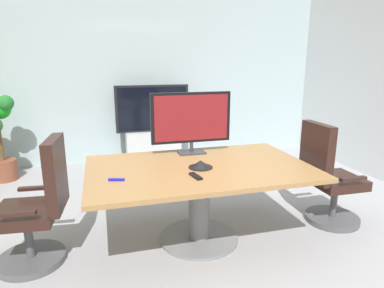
{
  "coord_description": "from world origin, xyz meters",
  "views": [
    {
      "loc": [
        -0.88,
        -2.57,
        1.7
      ],
      "look_at": [
        -0.03,
        0.47,
        0.9
      ],
      "focal_mm": 31.03,
      "sensor_mm": 36.0,
      "label": 1
    }
  ],
  "objects_px": {
    "conference_phone": "(201,164)",
    "tv_monitor": "(191,119)",
    "wall_display_unit": "(153,137)",
    "remote_control": "(196,176)",
    "office_chair_right": "(328,182)",
    "conference_table": "(199,184)",
    "office_chair_left": "(38,213)"
  },
  "relations": [
    {
      "from": "tv_monitor",
      "to": "wall_display_unit",
      "type": "height_order",
      "value": "tv_monitor"
    },
    {
      "from": "office_chair_right",
      "to": "wall_display_unit",
      "type": "bearing_deg",
      "value": 29.58
    },
    {
      "from": "office_chair_right",
      "to": "tv_monitor",
      "type": "distance_m",
      "value": 1.58
    },
    {
      "from": "office_chair_left",
      "to": "conference_phone",
      "type": "relative_size",
      "value": 4.95
    },
    {
      "from": "conference_table",
      "to": "wall_display_unit",
      "type": "height_order",
      "value": "wall_display_unit"
    },
    {
      "from": "tv_monitor",
      "to": "office_chair_right",
      "type": "bearing_deg",
      "value": -19.56
    },
    {
      "from": "tv_monitor",
      "to": "remote_control",
      "type": "distance_m",
      "value": 0.83
    },
    {
      "from": "remote_control",
      "to": "office_chair_left",
      "type": "bearing_deg",
      "value": 157.11
    },
    {
      "from": "office_chair_right",
      "to": "wall_display_unit",
      "type": "xyz_separation_m",
      "value": [
        -1.43,
        2.63,
        -0.01
      ]
    },
    {
      "from": "wall_display_unit",
      "to": "conference_table",
      "type": "bearing_deg",
      "value": -89.58
    },
    {
      "from": "tv_monitor",
      "to": "wall_display_unit",
      "type": "relative_size",
      "value": 0.64
    },
    {
      "from": "conference_table",
      "to": "office_chair_right",
      "type": "xyz_separation_m",
      "value": [
        1.41,
        -0.02,
        -0.12
      ]
    },
    {
      "from": "office_chair_left",
      "to": "office_chair_right",
      "type": "bearing_deg",
      "value": 94.37
    },
    {
      "from": "conference_phone",
      "to": "tv_monitor",
      "type": "bearing_deg",
      "value": 84.05
    },
    {
      "from": "office_chair_left",
      "to": "wall_display_unit",
      "type": "bearing_deg",
      "value": 157.01
    },
    {
      "from": "conference_phone",
      "to": "remote_control",
      "type": "xyz_separation_m",
      "value": [
        -0.11,
        -0.23,
        -0.02
      ]
    },
    {
      "from": "tv_monitor",
      "to": "conference_phone",
      "type": "height_order",
      "value": "tv_monitor"
    },
    {
      "from": "conference_table",
      "to": "wall_display_unit",
      "type": "relative_size",
      "value": 1.55
    },
    {
      "from": "tv_monitor",
      "to": "wall_display_unit",
      "type": "distance_m",
      "value": 2.25
    },
    {
      "from": "office_chair_right",
      "to": "wall_display_unit",
      "type": "height_order",
      "value": "wall_display_unit"
    },
    {
      "from": "remote_control",
      "to": "conference_table",
      "type": "bearing_deg",
      "value": 57.01
    },
    {
      "from": "tv_monitor",
      "to": "remote_control",
      "type": "bearing_deg",
      "value": -102.76
    },
    {
      "from": "office_chair_right",
      "to": "conference_phone",
      "type": "distance_m",
      "value": 1.45
    },
    {
      "from": "conference_table",
      "to": "remote_control",
      "type": "bearing_deg",
      "value": -112.77
    },
    {
      "from": "tv_monitor",
      "to": "conference_phone",
      "type": "bearing_deg",
      "value": -95.95
    },
    {
      "from": "tv_monitor",
      "to": "office_chair_left",
      "type": "bearing_deg",
      "value": -163.09
    },
    {
      "from": "conference_phone",
      "to": "wall_display_unit",
      "type": "bearing_deg",
      "value": 90.36
    },
    {
      "from": "office_chair_left",
      "to": "conference_table",
      "type": "bearing_deg",
      "value": 94.59
    },
    {
      "from": "conference_table",
      "to": "office_chair_left",
      "type": "relative_size",
      "value": 1.86
    },
    {
      "from": "conference_table",
      "to": "office_chair_left",
      "type": "xyz_separation_m",
      "value": [
        -1.41,
        0.01,
        -0.12
      ]
    },
    {
      "from": "wall_display_unit",
      "to": "conference_phone",
      "type": "relative_size",
      "value": 5.95
    },
    {
      "from": "conference_phone",
      "to": "remote_control",
      "type": "distance_m",
      "value": 0.26
    }
  ]
}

